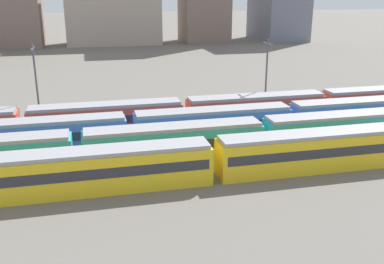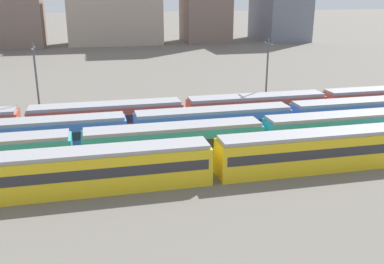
{
  "view_description": "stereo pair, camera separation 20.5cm",
  "coord_description": "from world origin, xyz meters",
  "px_view_note": "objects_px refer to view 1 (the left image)",
  "views": [
    {
      "loc": [
        6.45,
        -35.59,
        16.62
      ],
      "look_at": [
        16.78,
        7.8,
        2.04
      ],
      "focal_mm": 41.11,
      "sensor_mm": 36.0,
      "label": 1
    },
    {
      "loc": [
        6.65,
        -35.64,
        16.62
      ],
      "look_at": [
        16.78,
        7.8,
        2.04
      ],
      "focal_mm": 41.11,
      "sensor_mm": 36.0,
      "label": 2
    }
  ],
  "objects_px": {
    "catenary_pole_1": "(266,74)",
    "train_track_2": "(213,124)",
    "train_track_3": "(323,105)",
    "train_track_0": "(108,169)",
    "train_track_1": "(174,143)",
    "catenary_pole_3": "(36,84)"
  },
  "relations": [
    {
      "from": "catenary_pole_1",
      "to": "train_track_2",
      "type": "bearing_deg",
      "value": -139.47
    },
    {
      "from": "train_track_3",
      "to": "train_track_2",
      "type": "bearing_deg",
      "value": -162.66
    },
    {
      "from": "train_track_0",
      "to": "train_track_1",
      "type": "height_order",
      "value": "same"
    },
    {
      "from": "train_track_2",
      "to": "catenary_pole_3",
      "type": "relative_size",
      "value": 5.25
    },
    {
      "from": "train_track_1",
      "to": "train_track_3",
      "type": "height_order",
      "value": "same"
    },
    {
      "from": "train_track_2",
      "to": "catenary_pole_3",
      "type": "distance_m",
      "value": 21.61
    },
    {
      "from": "train_track_0",
      "to": "train_track_1",
      "type": "bearing_deg",
      "value": 37.26
    },
    {
      "from": "train_track_2",
      "to": "train_track_3",
      "type": "height_order",
      "value": "same"
    },
    {
      "from": "train_track_1",
      "to": "train_track_2",
      "type": "height_order",
      "value": "same"
    },
    {
      "from": "catenary_pole_3",
      "to": "train_track_1",
      "type": "bearing_deg",
      "value": -43.96
    },
    {
      "from": "train_track_3",
      "to": "catenary_pole_1",
      "type": "relative_size",
      "value": 10.85
    },
    {
      "from": "train_track_1",
      "to": "train_track_3",
      "type": "distance_m",
      "value": 24.53
    },
    {
      "from": "train_track_0",
      "to": "catenary_pole_3",
      "type": "bearing_deg",
      "value": 110.95
    },
    {
      "from": "train_track_3",
      "to": "train_track_0",
      "type": "bearing_deg",
      "value": -151.76
    },
    {
      "from": "train_track_2",
      "to": "catenary_pole_1",
      "type": "height_order",
      "value": "catenary_pole_1"
    },
    {
      "from": "train_track_2",
      "to": "catenary_pole_1",
      "type": "bearing_deg",
      "value": 40.53
    },
    {
      "from": "train_track_1",
      "to": "train_track_2",
      "type": "bearing_deg",
      "value": 43.08
    },
    {
      "from": "train_track_0",
      "to": "catenary_pole_1",
      "type": "distance_m",
      "value": 29.19
    },
    {
      "from": "train_track_2",
      "to": "train_track_0",
      "type": "bearing_deg",
      "value": -140.01
    },
    {
      "from": "train_track_0",
      "to": "catenary_pole_1",
      "type": "xyz_separation_m",
      "value": [
        22.09,
        18.69,
        3.83
      ]
    },
    {
      "from": "train_track_0",
      "to": "train_track_3",
      "type": "relative_size",
      "value": 0.5
    },
    {
      "from": "train_track_3",
      "to": "catenary_pole_3",
      "type": "xyz_separation_m",
      "value": [
        -36.21,
        3.1,
        3.96
      ]
    }
  ]
}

